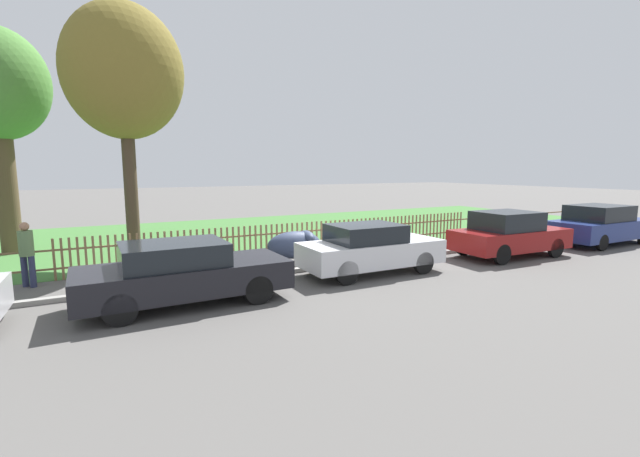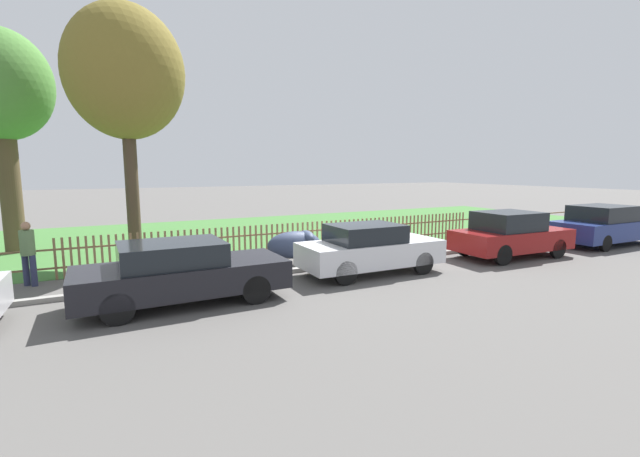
% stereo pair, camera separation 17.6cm
% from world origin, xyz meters
% --- Properties ---
extents(ground_plane, '(120.00, 120.00, 0.00)m').
position_xyz_m(ground_plane, '(0.00, 0.00, 0.00)').
color(ground_plane, '#565451').
extents(kerb_stone, '(38.63, 0.20, 0.12)m').
position_xyz_m(kerb_stone, '(0.00, 0.10, 0.06)').
color(kerb_stone, gray).
rests_on(kerb_stone, ground).
extents(grass_strip, '(38.63, 11.66, 0.01)m').
position_xyz_m(grass_strip, '(0.00, 8.07, 0.01)').
color(grass_strip, '#3D7033').
rests_on(grass_strip, ground).
extents(park_fence, '(38.63, 0.05, 1.12)m').
position_xyz_m(park_fence, '(-0.00, 2.25, 0.56)').
color(park_fence, olive).
rests_on(park_fence, ground).
extents(parked_car_black_saloon, '(4.43, 1.83, 1.37)m').
position_xyz_m(parked_car_black_saloon, '(-4.67, -1.33, 0.70)').
color(parked_car_black_saloon, black).
rests_on(parked_car_black_saloon, ground).
extents(parked_car_navy_estate, '(4.04, 1.67, 1.40)m').
position_xyz_m(parked_car_navy_estate, '(0.47, -0.97, 0.71)').
color(parked_car_navy_estate, silver).
rests_on(parked_car_navy_estate, ground).
extents(parked_car_red_compact, '(4.07, 1.87, 1.52)m').
position_xyz_m(parked_car_red_compact, '(5.87, -1.24, 0.76)').
color(parked_car_red_compact, maroon).
rests_on(parked_car_red_compact, ground).
extents(parked_car_white_van, '(4.48, 1.81, 1.53)m').
position_xyz_m(parked_car_white_van, '(11.05, -1.30, 0.76)').
color(parked_car_white_van, navy).
rests_on(parked_car_white_van, ground).
extents(covered_motorcycle, '(1.84, 0.98, 1.05)m').
position_xyz_m(covered_motorcycle, '(-0.93, 0.93, 0.64)').
color(covered_motorcycle, black).
rests_on(covered_motorcycle, ground).
extents(tree_behind_motorcycle, '(3.21, 3.21, 7.56)m').
position_xyz_m(tree_behind_motorcycle, '(-8.86, 7.29, 5.54)').
color(tree_behind_motorcycle, brown).
rests_on(tree_behind_motorcycle, ground).
extents(tree_mid_park, '(3.46, 3.46, 7.79)m').
position_xyz_m(tree_mid_park, '(-5.22, 3.82, 5.74)').
color(tree_mid_park, '#473828').
rests_on(tree_mid_park, ground).
extents(pedestrian_near_fence, '(0.46, 0.46, 1.63)m').
position_xyz_m(pedestrian_near_fence, '(-7.81, 1.86, 0.92)').
color(pedestrian_near_fence, '#2D3351').
rests_on(pedestrian_near_fence, ground).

